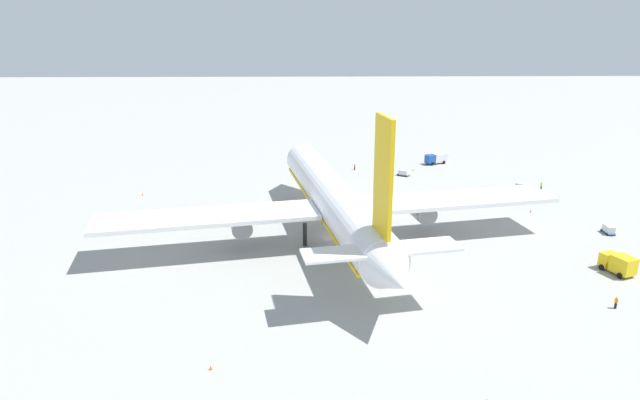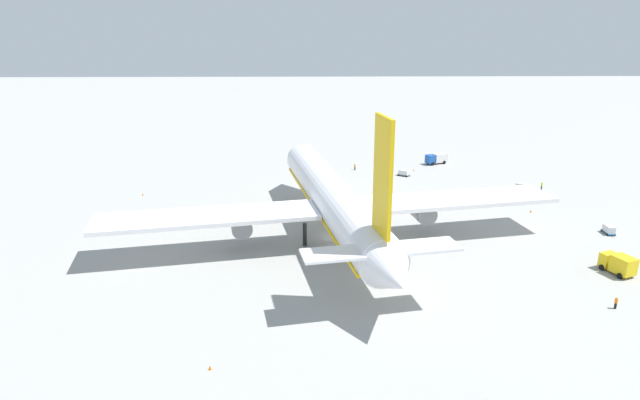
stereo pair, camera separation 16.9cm
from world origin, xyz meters
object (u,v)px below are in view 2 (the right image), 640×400
object	(u,v)px
ground_worker_3	(355,167)
traffic_cone_2	(143,194)
service_truck_0	(619,263)
traffic_cone_1	(210,367)
service_truck_4	(437,158)
traffic_cone_3	(531,211)
baggage_cart_1	(521,186)
ground_worker_0	(542,186)
baggage_cart_0	(609,229)
baggage_cart_2	(404,173)
traffic_cone_0	(414,170)
airliner	(334,200)
ground_worker_1	(616,303)

from	to	relation	value
ground_worker_3	traffic_cone_2	bearing A→B (deg)	113.27
service_truck_0	traffic_cone_1	xyz separation A→B (m)	(-23.06, 57.71, -1.37)
service_truck_0	ground_worker_3	bearing A→B (deg)	29.40
service_truck_4	traffic_cone_3	xyz separation A→B (m)	(-39.75, -10.21, -1.26)
baggage_cart_1	ground_worker_0	world-z (taller)	ground_worker_0
baggage_cart_0	traffic_cone_1	xyz separation A→B (m)	(-39.37, 64.94, -0.55)
service_truck_0	traffic_cone_3	xyz separation A→B (m)	(28.09, 2.25, -1.37)
ground_worker_0	traffic_cone_2	xyz separation A→B (m)	(-2.62, 89.55, -0.63)
baggage_cart_1	ground_worker_3	bearing A→B (deg)	63.89
service_truck_0	baggage_cart_2	xyz separation A→B (m)	(55.97, 23.24, -0.86)
ground_worker_0	traffic_cone_3	bearing A→B (deg)	151.46
service_truck_4	baggage_cart_1	xyz separation A→B (m)	(-23.87, -14.15, -0.77)
ground_worker_0	traffic_cone_0	distance (m)	31.09
service_truck_0	baggage_cart_1	xyz separation A→B (m)	(43.97, -1.69, -0.88)
airliner	service_truck_4	distance (m)	61.52
baggage_cart_0	traffic_cone_2	bearing A→B (deg)	74.71
baggage_cart_2	ground_worker_1	xyz separation A→B (m)	(-66.61, -17.21, 0.10)
traffic_cone_1	service_truck_0	bearing A→B (deg)	-68.22
service_truck_4	traffic_cone_0	size ratio (longest dim) A/B	11.38
baggage_cart_1	baggage_cart_2	size ratio (longest dim) A/B	0.96
baggage_cart_1	ground_worker_0	bearing A→B (deg)	-93.67
traffic_cone_3	ground_worker_0	bearing A→B (deg)	-28.54
airliner	ground_worker_3	distance (m)	48.48
service_truck_0	ground_worker_0	xyz separation A→B (m)	(43.68, -6.23, -0.73)
baggage_cart_0	traffic_cone_0	distance (m)	51.89
traffic_cone_0	airliner	bearing A→B (deg)	153.89
baggage_cart_0	baggage_cart_1	xyz separation A→B (m)	(27.66, 5.54, -0.06)
ground_worker_1	service_truck_4	bearing A→B (deg)	4.68
baggage_cart_1	traffic_cone_1	distance (m)	89.56
service_truck_0	traffic_cone_3	world-z (taller)	service_truck_0
traffic_cone_0	traffic_cone_2	bearing A→B (deg)	107.07
baggage_cart_2	traffic_cone_0	world-z (taller)	baggage_cart_2
ground_worker_1	ground_worker_3	world-z (taller)	ground_worker_1
service_truck_0	baggage_cart_2	world-z (taller)	service_truck_0
baggage_cart_0	ground_worker_1	distance (m)	30.04
baggage_cart_2	traffic_cone_1	bearing A→B (deg)	156.43
traffic_cone_0	traffic_cone_1	world-z (taller)	same
ground_worker_0	traffic_cone_0	size ratio (longest dim) A/B	3.23
traffic_cone_0	baggage_cart_0	bearing A→B (deg)	-148.48
baggage_cart_0	baggage_cart_2	size ratio (longest dim) A/B	1.06
ground_worker_0	ground_worker_3	distance (m)	44.96
traffic_cone_2	baggage_cart_1	bearing A→B (deg)	-88.04
service_truck_4	ground_worker_0	distance (m)	30.55
ground_worker_3	traffic_cone_3	world-z (taller)	ground_worker_3
airliner	ground_worker_1	world-z (taller)	airliner
airliner	traffic_cone_1	distance (m)	41.09
ground_worker_3	baggage_cart_1	bearing A→B (deg)	-116.11
baggage_cart_2	traffic_cone_2	xyz separation A→B (m)	(-14.91, 60.09, -0.50)
baggage_cart_0	traffic_cone_3	bearing A→B (deg)	38.84
baggage_cart_1	traffic_cone_3	size ratio (longest dim) A/B	5.68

